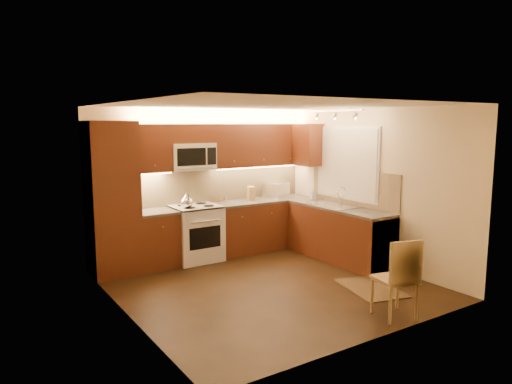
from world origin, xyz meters
TOP-DOWN VIEW (x-y plane):
  - floor at (0.00, 0.00)m, footprint 4.00×4.00m
  - ceiling at (0.00, 0.00)m, footprint 4.00×4.00m
  - wall_back at (0.00, 2.00)m, footprint 4.00×0.01m
  - wall_front at (0.00, -2.00)m, footprint 4.00×0.01m
  - wall_left at (-2.00, 0.00)m, footprint 0.01×4.00m
  - wall_right at (2.00, 0.00)m, footprint 0.01×4.00m
  - pantry at (-1.65, 1.70)m, footprint 0.70×0.60m
  - base_cab_back_left at (-0.99, 1.70)m, footprint 0.62×0.60m
  - counter_back_left at (-0.99, 1.70)m, footprint 0.62×0.60m
  - base_cab_back_right at (1.04, 1.70)m, footprint 1.92×0.60m
  - counter_back_right at (1.04, 1.70)m, footprint 1.92×0.60m
  - base_cab_right at (1.70, 0.40)m, footprint 0.60×2.00m
  - counter_right at (1.70, 0.40)m, footprint 0.60×2.00m
  - dishwasher at (1.70, -0.30)m, footprint 0.58×0.60m
  - backsplash_back at (0.35, 1.99)m, footprint 3.30×0.02m
  - backsplash_right at (1.99, 0.40)m, footprint 0.02×2.00m
  - upper_cab_back_left at (-0.99, 1.82)m, footprint 0.62×0.35m
  - upper_cab_back_right at (1.04, 1.82)m, footprint 1.92×0.35m
  - upper_cab_bridge at (-0.30, 1.82)m, footprint 0.76×0.35m
  - upper_cab_right_corner at (1.82, 1.40)m, footprint 0.35×0.50m
  - stove at (-0.30, 1.68)m, footprint 0.76×0.65m
  - microwave at (-0.30, 1.81)m, footprint 0.76×0.38m
  - window_frame at (1.99, 0.55)m, footprint 0.03×1.44m
  - window_blinds at (1.97, 0.55)m, footprint 0.02×1.36m
  - sink at (1.70, 0.55)m, footprint 0.52×0.86m
  - faucet at (1.88, 0.55)m, footprint 0.20×0.04m
  - track_light_bar at (1.55, 0.40)m, footprint 0.04×1.20m
  - kettle at (-0.51, 1.56)m, footprint 0.22×0.22m
  - toaster_oven at (1.43, 1.83)m, footprint 0.53×0.48m
  - knife_block at (0.85, 1.78)m, footprint 0.16×0.20m
  - spice_jar_a at (0.45, 1.94)m, footprint 0.05×0.05m
  - spice_jar_b at (0.19, 1.90)m, footprint 0.06×0.06m
  - spice_jar_c at (0.36, 1.81)m, footprint 0.05×0.05m
  - spice_jar_d at (0.31, 1.92)m, footprint 0.05×0.05m
  - soap_bottle at (1.87, 1.29)m, footprint 0.10×0.10m
  - rug at (1.10, -0.90)m, footprint 0.85×1.08m
  - dining_chair at (0.62, -1.70)m, footprint 0.51×0.51m

SIDE VIEW (x-z plane):
  - floor at x=0.00m, z-range -0.01..0.01m
  - rug at x=1.10m, z-range 0.00..0.01m
  - base_cab_back_left at x=-0.99m, z-range 0.00..0.86m
  - base_cab_back_right at x=1.04m, z-range 0.00..0.86m
  - base_cab_right at x=1.70m, z-range 0.00..0.86m
  - dishwasher at x=1.70m, z-range 0.01..0.85m
  - stove at x=-0.30m, z-range 0.00..0.92m
  - dining_chair at x=0.62m, z-range 0.00..0.96m
  - counter_back_left at x=-0.99m, z-range 0.86..0.90m
  - counter_back_right at x=1.04m, z-range 0.86..0.90m
  - counter_right at x=1.70m, z-range 0.86..0.90m
  - spice_jar_a at x=0.45m, z-range 0.90..0.99m
  - spice_jar_d at x=0.31m, z-range 0.90..0.99m
  - spice_jar_b at x=0.19m, z-range 0.90..0.99m
  - spice_jar_c at x=0.36m, z-range 0.90..1.00m
  - sink at x=1.70m, z-range 0.90..1.05m
  - soap_bottle at x=1.87m, z-range 0.90..1.09m
  - knife_block at x=0.85m, z-range 0.90..1.14m
  - toaster_oven at x=1.43m, z-range 0.90..1.17m
  - kettle at x=-0.51m, z-range 0.92..1.16m
  - faucet at x=1.88m, z-range 0.90..1.20m
  - pantry at x=-1.65m, z-range 0.00..2.30m
  - backsplash_back at x=0.35m, z-range 0.90..1.50m
  - backsplash_right at x=1.99m, z-range 0.90..1.50m
  - wall_back at x=0.00m, z-range 0.00..2.50m
  - wall_front at x=0.00m, z-range 0.00..2.50m
  - wall_left at x=-2.00m, z-range 0.00..2.50m
  - wall_right at x=2.00m, z-range 0.00..2.50m
  - window_frame at x=1.99m, z-range 0.98..2.22m
  - window_blinds at x=1.97m, z-range 1.02..2.18m
  - microwave at x=-0.30m, z-range 1.50..1.94m
  - upper_cab_back_left at x=-0.99m, z-range 1.50..2.25m
  - upper_cab_back_right at x=1.04m, z-range 1.50..2.25m
  - upper_cab_right_corner at x=1.82m, z-range 1.50..2.25m
  - upper_cab_bridge at x=-0.30m, z-range 1.94..2.25m
  - track_light_bar at x=1.55m, z-range 2.44..2.48m
  - ceiling at x=0.00m, z-range 2.50..2.50m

